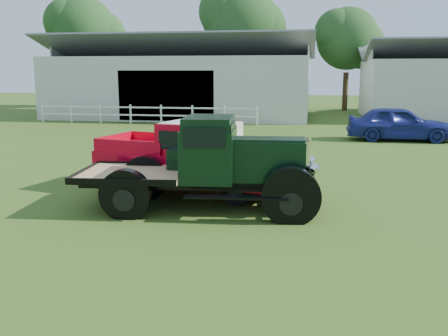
% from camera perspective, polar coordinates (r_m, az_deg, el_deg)
% --- Properties ---
extents(ground, '(120.00, 120.00, 0.00)m').
position_cam_1_polar(ground, '(10.80, -2.14, -6.65)').
color(ground, '#3B541A').
extents(shed_left, '(18.80, 10.20, 5.60)m').
position_cam_1_polar(shed_left, '(37.20, -4.56, 10.29)').
color(shed_left, beige).
rests_on(shed_left, ground).
extents(fence_rail, '(14.20, 0.16, 1.20)m').
position_cam_1_polar(fence_rail, '(31.84, -8.92, 6.10)').
color(fence_rail, white).
rests_on(fence_rail, ground).
extents(tree_a, '(6.30, 6.30, 10.50)m').
position_cam_1_polar(tree_a, '(47.58, -15.73, 13.03)').
color(tree_a, '#203A16').
rests_on(tree_a, ground).
extents(tree_b, '(6.90, 6.90, 11.50)m').
position_cam_1_polar(tree_b, '(44.56, 1.86, 14.23)').
color(tree_b, '#203A16').
rests_on(tree_b, ground).
extents(tree_c, '(5.40, 5.40, 9.00)m').
position_cam_1_polar(tree_c, '(43.18, 13.86, 12.37)').
color(tree_c, '#203A16').
rests_on(tree_c, ground).
extents(vintage_flatbed, '(5.81, 2.68, 2.24)m').
position_cam_1_polar(vintage_flatbed, '(11.82, -2.22, 0.50)').
color(vintage_flatbed, black).
rests_on(vintage_flatbed, ground).
extents(red_pickup, '(5.72, 3.29, 1.96)m').
position_cam_1_polar(red_pickup, '(13.69, -3.72, 1.35)').
color(red_pickup, red).
rests_on(red_pickup, ground).
extents(white_pickup, '(4.66, 3.26, 1.60)m').
position_cam_1_polar(white_pickup, '(16.46, -1.14, 2.38)').
color(white_pickup, beige).
rests_on(white_pickup, ground).
extents(misc_car_blue, '(4.82, 1.97, 1.64)m').
position_cam_1_polar(misc_car_blue, '(25.25, 19.35, 4.84)').
color(misc_car_blue, navy).
rests_on(misc_car_blue, ground).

